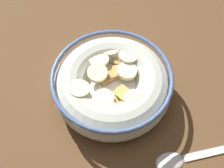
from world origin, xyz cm
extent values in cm
cube|color=brown|center=(0.00, 0.00, -1.00)|extent=(126.45, 126.45, 2.00)
cylinder|color=beige|center=(0.00, 0.00, 0.30)|extent=(9.26, 9.26, 0.60)
torus|color=beige|center=(0.00, 0.00, 2.56)|extent=(16.84, 16.84, 5.11)
torus|color=#4C6699|center=(0.00, 0.00, 4.81)|extent=(16.93, 16.93, 0.60)
cylinder|color=white|center=(0.00, 0.00, 2.83)|extent=(13.77, 13.77, 0.40)
cube|color=tan|center=(0.51, 1.15, 3.62)|extent=(2.76, 2.77, 0.95)
cube|color=#AD7F42|center=(1.06, -4.72, 3.45)|extent=(2.71, 2.72, 1.01)
cube|color=tan|center=(-1.26, -1.96, 3.44)|extent=(2.66, 2.71, 1.15)
cube|color=#B78947|center=(1.71, -0.30, 3.57)|extent=(2.80, 2.80, 1.04)
cube|color=#B78947|center=(3.92, 0.11, 3.61)|extent=(2.37, 2.42, 1.02)
cube|color=#B78947|center=(-1.14, 5.77, 3.48)|extent=(2.15, 2.18, 0.95)
cube|color=tan|center=(-3.05, -0.81, 3.48)|extent=(2.82, 2.82, 1.11)
cube|color=tan|center=(-3.44, -2.92, 3.40)|extent=(2.54, 2.60, 1.14)
cube|color=tan|center=(2.71, 3.71, 3.48)|extent=(2.74, 2.76, 1.05)
cube|color=tan|center=(3.53, -2.92, 3.65)|extent=(2.64, 2.68, 1.07)
cube|color=#B78947|center=(-2.44, -4.48, 3.54)|extent=(2.21, 2.26, 1.02)
cube|color=#B78947|center=(1.13, 4.59, 3.67)|extent=(2.13, 2.10, 0.94)
cube|color=#AD7F42|center=(-4.79, -1.10, 3.56)|extent=(2.05, 2.12, 1.03)
cylinder|color=beige|center=(-3.30, 3.43, 4.76)|extent=(3.04, 3.01, 1.05)
cylinder|color=#F9EFC6|center=(4.30, -0.95, 4.57)|extent=(3.82, 3.79, 1.14)
cylinder|color=#F9EFC6|center=(-3.36, 0.31, 4.37)|extent=(2.98, 2.97, 1.03)
cylinder|color=beige|center=(4.93, 1.91, 4.40)|extent=(3.47, 3.52, 1.09)
cylinder|color=beige|center=(2.37, 2.82, 4.33)|extent=(4.03, 4.01, 1.00)
cylinder|color=beige|center=(-5.05, -1.57, 4.52)|extent=(3.47, 3.47, 0.98)
cylinder|color=#F9EFC6|center=(-2.34, -3.94, 4.69)|extent=(3.33, 3.28, 1.00)
cylinder|color=#F9EFC6|center=(-0.47, 2.14, 4.73)|extent=(3.53, 3.50, 1.17)
cylinder|color=#F9EFC6|center=(1.92, -1.53, 4.37)|extent=(4.00, 4.01, 0.81)
ellipsoid|color=silver|center=(-7.13, -10.63, 0.40)|extent=(4.29, 4.64, 0.80)
camera|label=1|loc=(-21.89, -7.81, 39.60)|focal=49.24mm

